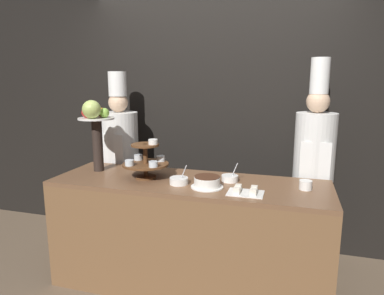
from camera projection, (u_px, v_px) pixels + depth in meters
The scene contains 11 objects.
wall_back at pixel (215, 108), 3.46m from camera, with size 10.00×0.06×2.80m.
buffet_counter at pixel (189, 234), 2.78m from camera, with size 2.17×0.69×0.90m.
tiered_stand at pixel (146, 160), 2.75m from camera, with size 0.37×0.37×0.32m.
fruit_pedestal at pixel (95, 123), 2.90m from camera, with size 0.31×0.31×0.62m.
cake_round at pixel (207, 182), 2.52m from camera, with size 0.24×0.24×0.09m.
cup_white at pixel (306, 185), 2.48m from camera, with size 0.09×0.09×0.07m.
cake_square_tray at pixel (246, 191), 2.39m from camera, with size 0.25×0.18×0.05m.
serving_bowl_near at pixel (179, 181), 2.61m from camera, with size 0.14×0.14×0.15m.
serving_bowl_far at pixel (230, 178), 2.68m from camera, with size 0.13×0.13×0.15m.
chef_left at pixel (120, 153), 3.45m from camera, with size 0.37×0.37×1.76m.
chef_center_left at pixel (314, 162), 2.93m from camera, with size 0.34×0.34×1.86m.
Camera 1 is at (0.76, -2.13, 1.68)m, focal length 32.00 mm.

